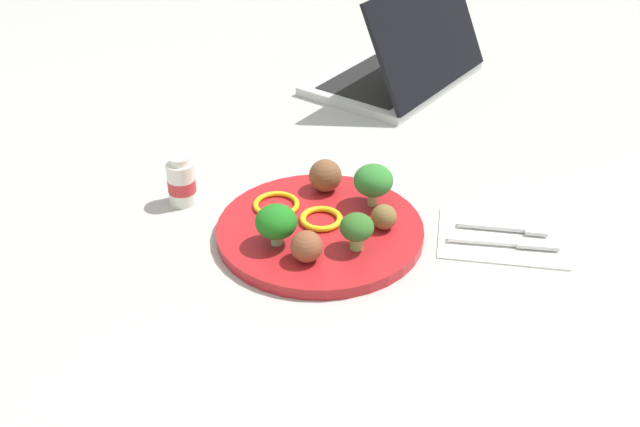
% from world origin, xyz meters
% --- Properties ---
extents(ground_plane, '(4.00, 4.00, 0.00)m').
position_xyz_m(ground_plane, '(0.00, 0.00, 0.00)').
color(ground_plane, '#B2B2AD').
extents(plate, '(0.28, 0.28, 0.02)m').
position_xyz_m(plate, '(0.00, 0.00, 0.01)').
color(plate, red).
rests_on(plate, ground_plane).
extents(broccoli_floret_center, '(0.05, 0.05, 0.06)m').
position_xyz_m(broccoli_floret_center, '(0.07, 0.06, 0.05)').
color(broccoli_floret_center, '#A4C077').
rests_on(broccoli_floret_center, plate).
extents(broccoli_floret_front_left, '(0.05, 0.05, 0.06)m').
position_xyz_m(broccoli_floret_front_left, '(-0.05, -0.05, 0.05)').
color(broccoli_floret_front_left, '#8CC380').
rests_on(broccoli_floret_front_left, plate).
extents(broccoli_floret_back_right, '(0.04, 0.04, 0.05)m').
position_xyz_m(broccoli_floret_back_right, '(0.05, -0.04, 0.05)').
color(broccoli_floret_back_right, '#91C667').
rests_on(broccoli_floret_back_right, plate).
extents(meatball_back_right, '(0.05, 0.05, 0.05)m').
position_xyz_m(meatball_back_right, '(-0.01, 0.09, 0.04)').
color(meatball_back_right, brown).
rests_on(meatball_back_right, plate).
extents(meatball_front_left, '(0.04, 0.04, 0.04)m').
position_xyz_m(meatball_front_left, '(-0.01, -0.08, 0.04)').
color(meatball_front_left, brown).
rests_on(meatball_front_left, plate).
extents(meatball_front_right, '(0.03, 0.03, 0.03)m').
position_xyz_m(meatball_front_right, '(0.08, 0.01, 0.03)').
color(meatball_front_right, brown).
rests_on(meatball_front_right, plate).
extents(pepper_ring_back_left, '(0.07, 0.07, 0.01)m').
position_xyz_m(pepper_ring_back_left, '(-0.00, 0.01, 0.02)').
color(pepper_ring_back_left, yellow).
rests_on(pepper_ring_back_left, plate).
extents(pepper_ring_center, '(0.09, 0.09, 0.01)m').
position_xyz_m(pepper_ring_center, '(-0.07, 0.04, 0.02)').
color(pepper_ring_center, yellow).
rests_on(pepper_ring_center, plate).
extents(napkin, '(0.17, 0.12, 0.01)m').
position_xyz_m(napkin, '(0.24, 0.03, 0.00)').
color(napkin, white).
rests_on(napkin, ground_plane).
extents(fork, '(0.12, 0.02, 0.01)m').
position_xyz_m(fork, '(0.25, 0.04, 0.01)').
color(fork, silver).
rests_on(fork, napkin).
extents(knife, '(0.15, 0.02, 0.01)m').
position_xyz_m(knife, '(0.25, 0.01, 0.01)').
color(knife, white).
rests_on(knife, napkin).
extents(yogurt_bottle, '(0.04, 0.04, 0.07)m').
position_xyz_m(yogurt_bottle, '(-0.21, 0.06, 0.03)').
color(yogurt_bottle, white).
rests_on(yogurt_bottle, ground_plane).
extents(laptop, '(0.35, 0.39, 0.20)m').
position_xyz_m(laptop, '(0.08, 0.53, 0.04)').
color(laptop, silver).
rests_on(laptop, ground_plane).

